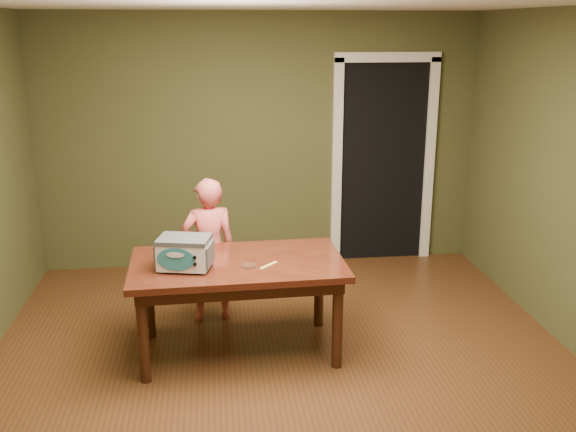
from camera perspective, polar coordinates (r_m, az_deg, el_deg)
The scene contains 8 objects.
floor at distance 4.73m, azimuth 0.07°, elevation -14.65°, with size 5.00×5.00×0.00m, color #5D2F1A.
room_shell at distance 4.12m, azimuth 0.08°, elevation 6.13°, with size 4.52×5.02×2.61m.
doorway at distance 7.17m, azimuth 7.83°, elevation 5.16°, with size 1.10×0.66×2.25m.
dining_table at distance 4.89m, azimuth -4.48°, elevation -5.12°, with size 1.63×0.95×0.75m.
toy_oven at distance 4.71m, azimuth -9.18°, elevation -3.16°, with size 0.43×0.34×0.24m.
baking_pan at distance 4.73m, azimuth -3.52°, elevation -4.42°, with size 0.10×0.10×0.02m.
spatula at distance 4.75m, azimuth -1.72°, elevation -4.39°, with size 0.18×0.03×0.01m, color #F4ED6A.
child at distance 5.47m, azimuth -7.02°, elevation -3.06°, with size 0.46×0.30×1.26m, color #E8635F.
Camera 1 is at (-0.48, -4.02, 2.45)m, focal length 40.00 mm.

